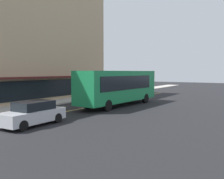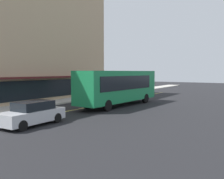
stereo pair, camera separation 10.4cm
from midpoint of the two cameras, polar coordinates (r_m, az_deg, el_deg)
ground at (r=25.34m, az=-3.36°, el=-3.63°), size 120.00×120.00×0.00m
sidewalk at (r=28.51m, az=-11.65°, el=-2.69°), size 80.00×2.79×0.15m
lane_centre_stripe at (r=25.34m, az=-3.36°, el=-3.62°), size 36.00×0.16×0.01m
storefront_building at (r=31.89m, az=-23.67°, el=11.28°), size 26.23×10.74×15.16m
bus at (r=24.80m, az=1.58°, el=0.82°), size 11.25×3.12×3.50m
car_silver at (r=16.67m, az=-17.97°, el=-5.31°), size 4.33×1.92×1.52m
car_white at (r=36.84m, az=4.33°, el=-0.04°), size 4.31×1.89×1.52m
pedestrian_at_corner at (r=36.45m, az=-0.54°, el=0.70°), size 0.34×0.34×1.80m
pedestrian_mid_block at (r=34.61m, az=-2.38°, el=0.34°), size 0.34×0.34×1.64m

